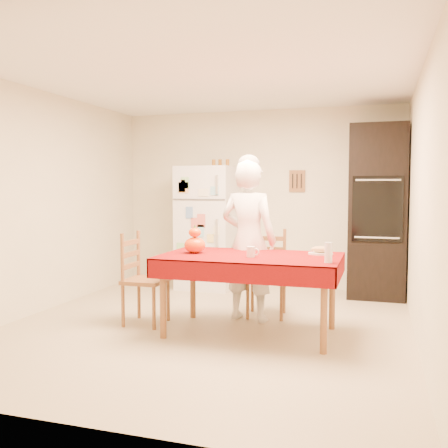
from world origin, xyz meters
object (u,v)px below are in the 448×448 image
at_px(seated_woman, 249,241).
at_px(oven_cabinet, 377,212).
at_px(chair_left, 140,275).
at_px(bread_plate, 321,254).
at_px(chair_far, 267,269).
at_px(dining_table, 250,262).
at_px(wine_glass, 328,252).
at_px(coffee_mug, 251,252).
at_px(pumpkin_lower, 195,245).
at_px(refrigerator, 207,227).

bearing_deg(seated_woman, oven_cabinet, -120.65).
distance_m(chair_left, bread_plate, 1.85).
height_order(oven_cabinet, chair_far, oven_cabinet).
bearing_deg(dining_table, wine_glass, -19.01).
bearing_deg(wine_glass, coffee_mug, 169.67).
relative_size(oven_cabinet, wine_glass, 12.50).
relative_size(seated_woman, pumpkin_lower, 8.08).
bearing_deg(chair_left, chair_far, -58.85).
height_order(dining_table, seated_woman, seated_woman).
bearing_deg(pumpkin_lower, chair_left, 178.16).
height_order(refrigerator, chair_left, refrigerator).
bearing_deg(refrigerator, coffee_mug, -61.21).
bearing_deg(pumpkin_lower, chair_far, 53.07).
distance_m(pumpkin_lower, bread_plate, 1.23).
distance_m(refrigerator, pumpkin_lower, 2.08).
relative_size(chair_far, chair_left, 1.00).
relative_size(refrigerator, chair_left, 1.79).
bearing_deg(chair_far, refrigerator, 126.54).
distance_m(seated_woman, pumpkin_lower, 0.65).
bearing_deg(coffee_mug, pumpkin_lower, 168.27).
distance_m(coffee_mug, wine_glass, 0.73).
bearing_deg(pumpkin_lower, bread_plate, 11.84).
relative_size(wine_glass, bread_plate, 0.73).
bearing_deg(seated_woman, coffee_mug, 115.58).
bearing_deg(seated_woman, chair_far, -110.57).
height_order(chair_left, pumpkin_lower, chair_left).
distance_m(chair_far, chair_left, 1.39).
relative_size(dining_table, wine_glass, 9.66).
relative_size(chair_far, coffee_mug, 9.50).
relative_size(dining_table, chair_far, 1.79).
relative_size(dining_table, bread_plate, 7.08).
xyz_separation_m(coffee_mug, wine_glass, (0.72, -0.13, 0.04)).
bearing_deg(dining_table, bread_plate, 21.26).
bearing_deg(chair_far, oven_cabinet, 42.89).
xyz_separation_m(oven_cabinet, chair_far, (-1.15, -1.30, -0.59)).
bearing_deg(coffee_mug, wine_glass, -10.33).
distance_m(chair_far, seated_woman, 0.45).
height_order(refrigerator, chair_far, refrigerator).
distance_m(refrigerator, oven_cabinet, 2.29).
xyz_separation_m(refrigerator, pumpkin_lower, (0.57, -2.00, -0.01)).
bearing_deg(coffee_mug, chair_left, 173.20).
height_order(pumpkin_lower, wine_glass, wine_glass).
xyz_separation_m(refrigerator, coffee_mug, (1.17, -2.13, -0.04)).
xyz_separation_m(dining_table, pumpkin_lower, (-0.57, -0.00, 0.15)).
distance_m(chair_far, bread_plate, 0.85).
xyz_separation_m(dining_table, bread_plate, (0.64, 0.25, 0.08)).
height_order(chair_left, coffee_mug, chair_left).
height_order(chair_far, seated_woman, seated_woman).
bearing_deg(dining_table, coffee_mug, -73.87).
xyz_separation_m(dining_table, chair_left, (-1.18, 0.02, -0.18)).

